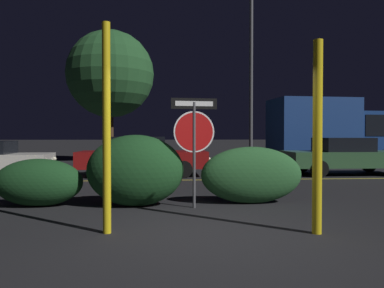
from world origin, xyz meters
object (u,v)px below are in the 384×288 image
hedge_bush_3 (251,175)px  yellow_pole_right (317,137)px  passing_car_3 (345,156)px  street_lamp (251,64)px  passing_car_2 (143,156)px  delivery_truck (336,131)px  hedge_bush_1 (39,182)px  tree_0 (110,74)px  yellow_pole_left (107,128)px  stop_sign (194,131)px  hedge_bush_2 (135,171)px

hedge_bush_3 → yellow_pole_right: bearing=-81.1°
passing_car_3 → street_lamp: bearing=-133.1°
passing_car_2 → delivery_truck: delivery_truck is taller
hedge_bush_1 → tree_0: (-0.46, 13.54, 4.44)m
yellow_pole_left → passing_car_2: 8.09m
delivery_truck → street_lamp: street_lamp is taller
yellow_pole_left → passing_car_2: yellow_pole_left is taller
tree_0 → passing_car_3: bearing=-38.3°
tree_0 → stop_sign: bearing=-75.3°
passing_car_2 → street_lamp: street_lamp is taller
stop_sign → yellow_pole_left: yellow_pole_left is taller
yellow_pole_left → hedge_bush_1: 3.07m
hedge_bush_2 → tree_0: (-2.46, 13.69, 4.19)m
tree_0 → hedge_bush_2: bearing=-79.8°
passing_car_2 → delivery_truck: size_ratio=0.77×
hedge_bush_1 → hedge_bush_2: (2.01, -0.15, 0.25)m
stop_sign → passing_car_2: (-1.40, 6.16, -0.85)m
yellow_pole_right → passing_car_3: 9.46m
passing_car_2 → tree_0: bearing=-163.8°
passing_car_3 → delivery_truck: (1.26, 3.52, 1.00)m
yellow_pole_left → hedge_bush_2: bearing=83.1°
street_lamp → yellow_pole_right: bearing=-98.1°
stop_sign → hedge_bush_3: bearing=11.2°
hedge_bush_2 → stop_sign: bearing=-12.1°
stop_sign → delivery_truck: delivery_truck is taller
yellow_pole_right → passing_car_2: bearing=110.4°
delivery_truck → street_lamp: 5.21m
yellow_pole_right → hedge_bush_1: 5.58m
stop_sign → passing_car_3: size_ratio=0.48×
passing_car_3 → street_lamp: 5.68m
hedge_bush_2 → hedge_bush_3: hedge_bush_2 is taller
hedge_bush_3 → tree_0: tree_0 is taller
tree_0 → delivery_truck: bearing=-21.1°
yellow_pole_right → passing_car_3: (4.55, 8.26, -0.75)m
hedge_bush_3 → passing_car_2: (-2.68, 5.76, 0.10)m
delivery_truck → hedge_bush_1: bearing=-53.5°
hedge_bush_3 → street_lamp: size_ratio=0.28×
stop_sign → street_lamp: 9.99m
passing_car_2 → delivery_truck: 9.60m
yellow_pole_right → hedge_bush_2: (-2.87, 2.39, -0.70)m
passing_car_3 → hedge_bush_1: bearing=-58.6°
passing_car_3 → yellow_pole_left: bearing=-43.7°
yellow_pole_left → hedge_bush_3: (2.74, 2.29, -0.96)m
hedge_bush_3 → street_lamp: street_lamp is taller
stop_sign → yellow_pole_right: bearing=-58.3°
stop_sign → street_lamp: (3.24, 8.93, 3.08)m
hedge_bush_2 → yellow_pole_left: bearing=-96.9°
hedge_bush_2 → tree_0: 14.53m
stop_sign → yellow_pole_right: 2.71m
street_lamp → passing_car_3: bearing=-43.3°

